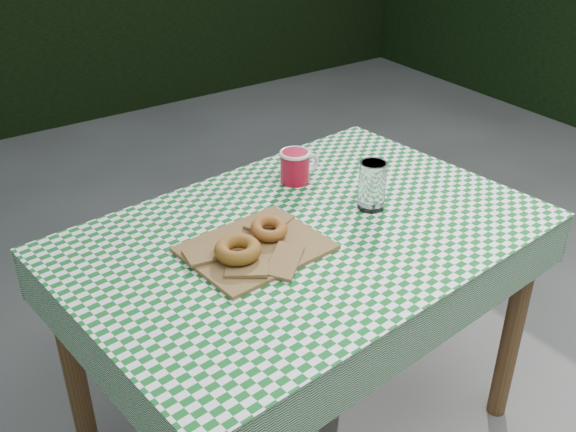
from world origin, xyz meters
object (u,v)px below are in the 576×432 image
object	(u,v)px
paper_bag	(255,247)
drinking_glass	(372,186)
table	(303,342)
coffee_mug	(295,167)

from	to	relation	value
paper_bag	drinking_glass	size ratio (longest dim) A/B	2.44
paper_bag	drinking_glass	distance (m)	0.39
table	drinking_glass	bearing A→B (deg)	-6.58
paper_bag	coffee_mug	distance (m)	0.40
table	coffee_mug	distance (m)	0.52
coffee_mug	drinking_glass	bearing A→B (deg)	-68.44
coffee_mug	drinking_glass	xyz separation A→B (m)	(0.08, -0.25, 0.02)
table	coffee_mug	size ratio (longest dim) A/B	7.08
coffee_mug	table	bearing A→B (deg)	-116.30
paper_bag	drinking_glass	xyz separation A→B (m)	(0.38, 0.00, 0.06)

